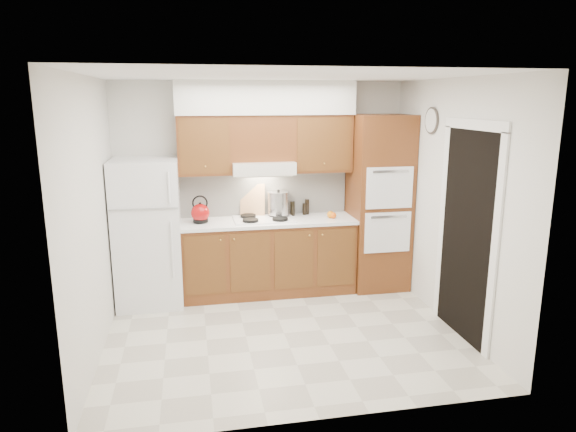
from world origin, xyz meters
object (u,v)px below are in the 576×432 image
Objects in this scene: fridge at (148,233)px; kettle at (200,213)px; oven_cabinet at (379,203)px; stock_pot at (278,203)px.

kettle is at bearing 4.70° from fridge.
oven_cabinet reaches higher than fridge.
kettle is at bearing -171.10° from stock_pot.
oven_cabinet is 2.23m from kettle.
stock_pot is at bearing 7.28° from fridge.
oven_cabinet reaches higher than kettle.
oven_cabinet is 1.27m from stock_pot.
fridge is 2.86m from oven_cabinet.
kettle is at bearing 179.61° from oven_cabinet.
oven_cabinet is 7.92× the size of stock_pot.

